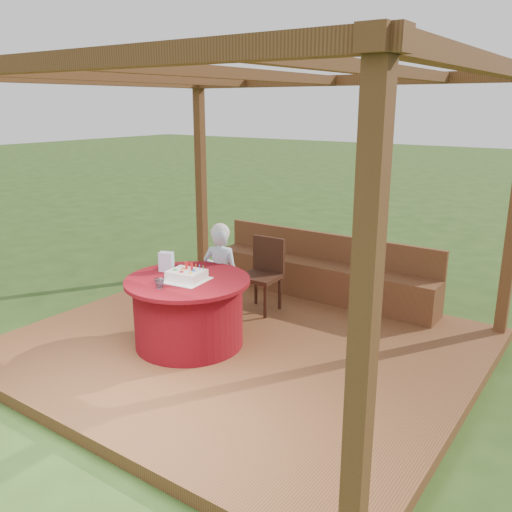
{
  "coord_description": "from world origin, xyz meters",
  "views": [
    {
      "loc": [
        3.09,
        -4.16,
        2.52
      ],
      "look_at": [
        0.0,
        0.25,
        1.0
      ],
      "focal_mm": 38.0,
      "sensor_mm": 36.0,
      "label": 1
    }
  ],
  "objects_px": {
    "birthday_cake": "(187,275)",
    "drinking_glass": "(160,284)",
    "elderly_woman": "(221,272)",
    "chair": "(264,271)",
    "gift_bag": "(166,262)",
    "table": "(189,311)",
    "bench": "(322,277)"
  },
  "relations": [
    {
      "from": "table",
      "to": "gift_bag",
      "type": "height_order",
      "value": "gift_bag"
    },
    {
      "from": "birthday_cake",
      "to": "gift_bag",
      "type": "xyz_separation_m",
      "value": [
        -0.38,
        0.12,
        0.05
      ]
    },
    {
      "from": "birthday_cake",
      "to": "gift_bag",
      "type": "height_order",
      "value": "gift_bag"
    },
    {
      "from": "chair",
      "to": "birthday_cake",
      "type": "xyz_separation_m",
      "value": [
        -0.04,
        -1.31,
        0.28
      ]
    },
    {
      "from": "birthday_cake",
      "to": "drinking_glass",
      "type": "height_order",
      "value": "birthday_cake"
    },
    {
      "from": "chair",
      "to": "gift_bag",
      "type": "relative_size",
      "value": 4.29
    },
    {
      "from": "chair",
      "to": "gift_bag",
      "type": "height_order",
      "value": "gift_bag"
    },
    {
      "from": "birthday_cake",
      "to": "bench",
      "type": "bearing_deg",
      "value": 79.11
    },
    {
      "from": "gift_bag",
      "to": "birthday_cake",
      "type": "bearing_deg",
      "value": -38.8
    },
    {
      "from": "bench",
      "to": "elderly_woman",
      "type": "height_order",
      "value": "elderly_woman"
    },
    {
      "from": "bench",
      "to": "birthday_cake",
      "type": "relative_size",
      "value": 6.96
    },
    {
      "from": "elderly_woman",
      "to": "chair",
      "type": "bearing_deg",
      "value": 74.69
    },
    {
      "from": "bench",
      "to": "gift_bag",
      "type": "xyz_separation_m",
      "value": [
        -0.79,
        -1.98,
        0.54
      ]
    },
    {
      "from": "table",
      "to": "birthday_cake",
      "type": "height_order",
      "value": "birthday_cake"
    },
    {
      "from": "chair",
      "to": "birthday_cake",
      "type": "relative_size",
      "value": 2.02
    },
    {
      "from": "table",
      "to": "birthday_cake",
      "type": "distance_m",
      "value": 0.4
    },
    {
      "from": "birthday_cake",
      "to": "drinking_glass",
      "type": "distance_m",
      "value": 0.33
    },
    {
      "from": "elderly_woman",
      "to": "birthday_cake",
      "type": "bearing_deg",
      "value": -79.47
    },
    {
      "from": "bench",
      "to": "gift_bag",
      "type": "height_order",
      "value": "gift_bag"
    },
    {
      "from": "bench",
      "to": "chair",
      "type": "relative_size",
      "value": 3.45
    },
    {
      "from": "birthday_cake",
      "to": "chair",
      "type": "bearing_deg",
      "value": 88.44
    },
    {
      "from": "birthday_cake",
      "to": "gift_bag",
      "type": "bearing_deg",
      "value": 163.29
    },
    {
      "from": "chair",
      "to": "elderly_woman",
      "type": "relative_size",
      "value": 0.76
    },
    {
      "from": "birthday_cake",
      "to": "drinking_glass",
      "type": "relative_size",
      "value": 4.32
    },
    {
      "from": "chair",
      "to": "birthday_cake",
      "type": "height_order",
      "value": "birthday_cake"
    },
    {
      "from": "birthday_cake",
      "to": "gift_bag",
      "type": "distance_m",
      "value": 0.4
    },
    {
      "from": "chair",
      "to": "elderly_woman",
      "type": "xyz_separation_m",
      "value": [
        -0.17,
        -0.61,
        0.11
      ]
    },
    {
      "from": "table",
      "to": "bench",
      "type": "bearing_deg",
      "value": 78.13
    },
    {
      "from": "table",
      "to": "chair",
      "type": "bearing_deg",
      "value": 87.1
    },
    {
      "from": "table",
      "to": "elderly_woman",
      "type": "distance_m",
      "value": 0.71
    },
    {
      "from": "chair",
      "to": "drinking_glass",
      "type": "xyz_separation_m",
      "value": [
        -0.09,
        -1.63,
        0.27
      ]
    },
    {
      "from": "drinking_glass",
      "to": "gift_bag",
      "type": "bearing_deg",
      "value": 127.22
    }
  ]
}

